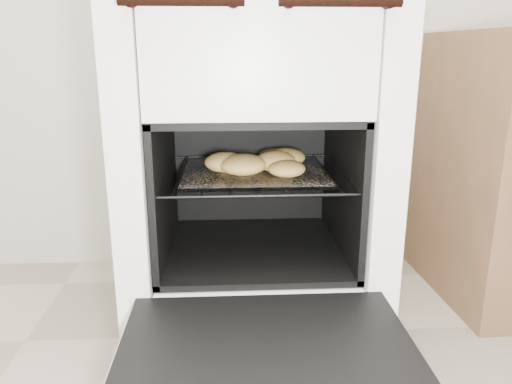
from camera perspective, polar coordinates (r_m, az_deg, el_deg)
stove at (r=1.36m, az=-0.37°, el=3.94°), size 0.63×0.71×0.97m
oven_door at (r=0.96m, az=1.37°, el=-18.61°), size 0.57×0.44×0.04m
oven_rack at (r=1.29m, az=-0.21°, el=2.18°), size 0.46×0.44×0.01m
foil_sheet at (r=1.27m, az=-0.16°, el=2.23°), size 0.36×0.32×0.01m
baked_rolls at (r=1.28m, az=0.84°, el=3.55°), size 0.30×0.28×0.05m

